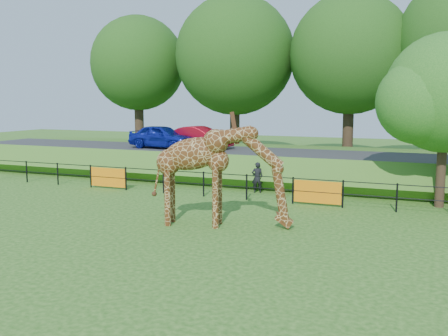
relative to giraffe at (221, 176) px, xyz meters
The scene contains 10 objects.
ground 4.00m from the giraffe, 101.52° to the right, with size 90.00×90.00×0.00m, color #205114.
giraffe is the anchor object (origin of this frame).
perimeter_fence 4.65m from the giraffe, 99.23° to the left, with size 28.07×0.10×1.10m, color black, non-canonical shape.
embankment 12.02m from the giraffe, 93.46° to the left, with size 40.00×9.00×1.30m, color #205114.
road 10.48m from the giraffe, 93.96° to the left, with size 40.00×5.00×0.12m, color #2D2D2F.
car_blue 12.89m from the giraffe, 128.31° to the left, with size 1.60×3.99×1.36m, color #1524B1.
car_red 12.48m from the giraffe, 118.48° to the left, with size 1.34×3.83×1.26m, color #AF0C1D.
visitor 6.35m from the giraffe, 97.75° to the left, with size 0.51×0.34×1.40m, color black.
tree_east 9.54m from the giraffe, 41.51° to the left, with size 5.40×4.71×6.76m.
bg_tree_line 19.29m from the giraffe, 86.38° to the left, with size 37.30×8.80×11.82m.
Camera 1 is at (7.05, -11.48, 4.20)m, focal length 40.00 mm.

